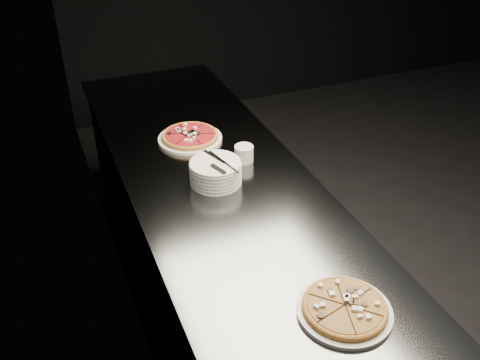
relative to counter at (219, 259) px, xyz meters
name	(u,v)px	position (x,y,z in m)	size (l,w,h in m)	color
wall_left	(112,80)	(-0.37, 0.00, 0.94)	(0.02, 5.00, 2.80)	black
counter	(219,259)	(0.00, 0.00, 0.00)	(0.74, 2.44, 0.92)	#585B5F
pizza_mushroom	(345,308)	(0.09, -0.85, 0.48)	(0.31, 0.31, 0.03)	white
pizza_tomato	(190,137)	(-0.01, 0.33, 0.48)	(0.34, 0.34, 0.03)	white
plate_stack	(216,172)	(-0.02, -0.04, 0.51)	(0.21, 0.21, 0.09)	white
cutlery	(219,163)	(-0.01, -0.06, 0.55)	(0.07, 0.22, 0.01)	silver
ramekin	(244,153)	(0.15, 0.07, 0.50)	(0.08, 0.08, 0.07)	silver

